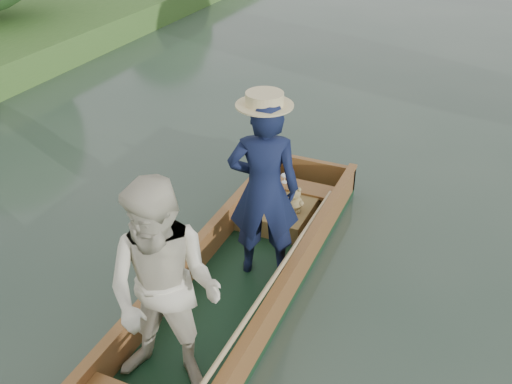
% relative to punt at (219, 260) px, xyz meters
% --- Properties ---
extents(ground, '(120.00, 120.00, 0.00)m').
position_rel_punt_xyz_m(ground, '(-0.02, 0.25, -0.73)').
color(ground, '#283D30').
rests_on(ground, ground).
extents(punt, '(1.12, 5.00, 2.00)m').
position_rel_punt_xyz_m(punt, '(0.00, 0.00, 0.00)').
color(punt, black).
rests_on(punt, ground).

